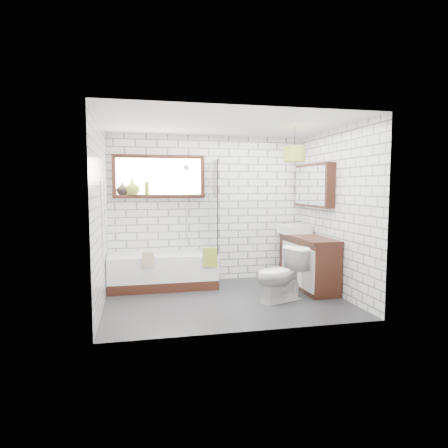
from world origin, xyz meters
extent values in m
cube|color=black|center=(0.00, 0.00, -0.01)|extent=(3.40, 2.60, 0.01)
cube|color=white|center=(0.00, 0.00, 2.50)|extent=(3.40, 2.60, 0.01)
cube|color=white|center=(0.00, 1.30, 1.25)|extent=(3.40, 0.01, 2.50)
cube|color=white|center=(0.00, -1.30, 1.25)|extent=(3.40, 0.01, 2.50)
cube|color=white|center=(-1.70, 0.00, 1.25)|extent=(0.01, 2.60, 2.50)
cube|color=white|center=(1.70, 0.00, 1.25)|extent=(0.01, 2.60, 2.50)
cube|color=black|center=(-0.85, 1.26, 1.80)|extent=(1.52, 0.16, 0.68)
cube|color=white|center=(-1.66, 0.00, 1.20)|extent=(0.06, 0.52, 1.00)
cube|color=black|center=(1.62, 0.60, 1.65)|extent=(0.16, 1.20, 0.70)
cylinder|color=silver|center=(-0.40, 1.26, 1.35)|extent=(0.02, 0.02, 1.30)
cube|color=white|center=(-0.83, 0.92, 0.28)|extent=(1.71, 0.76, 0.55)
cube|color=white|center=(0.00, 0.92, 1.30)|extent=(0.02, 0.72, 1.50)
cube|color=olive|center=(-0.13, 0.54, 0.53)|extent=(0.22, 0.06, 0.30)
cube|color=tan|center=(-1.08, 0.54, 0.53)|extent=(0.18, 0.05, 0.24)
cube|color=black|center=(1.46, 0.42, 0.42)|extent=(0.47, 1.46, 0.84)
cube|color=white|center=(1.40, 0.87, 0.91)|extent=(0.49, 0.43, 0.14)
cylinder|color=silver|center=(1.56, 0.87, 0.96)|extent=(0.03, 0.03, 0.15)
imported|color=white|center=(0.76, -0.23, 0.38)|extent=(0.65, 0.85, 0.77)
imported|color=olive|center=(-1.29, 1.23, 1.61)|extent=(0.25, 0.25, 0.25)
imported|color=black|center=(-1.45, 1.23, 1.58)|extent=(0.25, 0.25, 0.21)
cylinder|color=olive|center=(-1.06, 1.23, 1.59)|extent=(0.08, 0.08, 0.22)
cylinder|color=olive|center=(1.02, -0.03, 2.10)|extent=(0.31, 0.31, 0.22)
camera|label=1|loc=(-1.24, -5.51, 1.62)|focal=32.00mm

